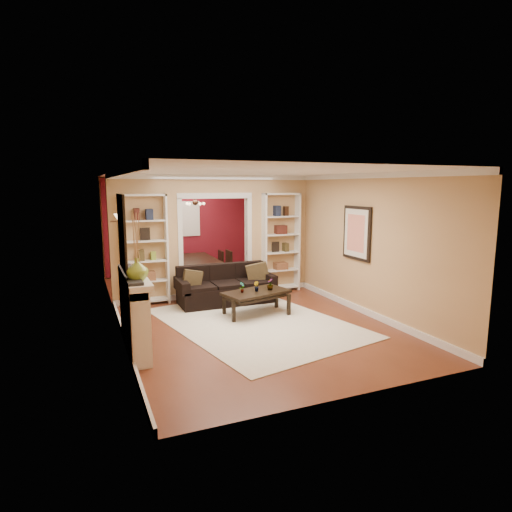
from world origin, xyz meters
name	(u,v)px	position (x,y,z in m)	size (l,w,h in m)	color
floor	(233,309)	(0.00, 0.00, 0.00)	(8.00, 8.00, 0.00)	brown
ceiling	(232,173)	(0.00, 0.00, 2.70)	(8.00, 8.00, 0.00)	white
wall_back	(186,226)	(0.00, 4.00, 1.35)	(8.00, 8.00, 0.00)	tan
wall_front	(352,286)	(0.00, -4.00, 1.35)	(8.00, 8.00, 0.00)	tan
wall_left	(114,249)	(-2.25, 0.00, 1.35)	(8.00, 8.00, 0.00)	tan
wall_right	(330,238)	(2.25, 0.00, 1.35)	(8.00, 8.00, 0.00)	tan
partition_wall	(215,236)	(0.00, 1.20, 1.35)	(4.50, 0.15, 2.70)	tan
red_back_panel	(186,227)	(0.00, 3.97, 1.32)	(4.44, 0.04, 2.64)	maroon
dining_window	(186,219)	(0.00, 3.93, 1.55)	(0.78, 0.03, 0.98)	#8CA5CC
area_rug	(255,322)	(0.06, -1.01, 0.01)	(2.75, 3.84, 0.01)	white
sofa	(226,285)	(-0.01, 0.45, 0.40)	(2.05, 0.88, 0.80)	black
pillow_left	(192,279)	(-0.73, 0.43, 0.58)	(0.38, 0.11, 0.38)	brown
pillow_right	(258,272)	(0.72, 0.43, 0.62)	(0.46, 0.13, 0.46)	brown
coffee_table	(256,303)	(0.26, -0.57, 0.24)	(1.24, 0.67, 0.47)	black
plant_left	(242,287)	(-0.03, -0.57, 0.57)	(0.11, 0.07, 0.21)	#336626
plant_center	(256,286)	(0.26, -0.57, 0.56)	(0.10, 0.08, 0.19)	#336626
plant_right	(270,284)	(0.55, -0.57, 0.58)	(0.12, 0.12, 0.22)	#336626
bookshelf_left	(146,250)	(-1.55, 1.03, 1.15)	(0.90, 0.30, 2.30)	white
bookshelf_right	(281,243)	(1.55, 1.03, 1.15)	(0.90, 0.30, 2.30)	white
fireplace	(136,313)	(-2.09, -1.50, 0.58)	(0.32, 1.70, 1.16)	white
vase	(137,269)	(-2.09, -1.93, 1.32)	(0.31, 0.31, 0.32)	#82A434
mirror	(122,232)	(-2.23, -1.50, 1.80)	(0.03, 0.95, 1.10)	silver
wall_sconce	(116,220)	(-2.15, 0.55, 1.83)	(0.18, 0.18, 0.22)	#FFE0A5
framed_art	(356,233)	(2.21, -1.00, 1.55)	(0.04, 0.85, 1.05)	black
dining_table	(197,270)	(-0.05, 2.68, 0.31)	(1.00, 1.79, 0.63)	black
dining_chair_nw	(178,270)	(-0.60, 2.38, 0.42)	(0.41, 0.41, 0.84)	black
dining_chair_ne	(221,266)	(0.50, 2.38, 0.42)	(0.42, 0.42, 0.85)	black
dining_chair_sw	(173,266)	(-0.60, 2.98, 0.40)	(0.39, 0.39, 0.79)	black
dining_chair_se	(214,264)	(0.50, 2.98, 0.38)	(0.37, 0.37, 0.76)	black
chandelier	(197,204)	(0.00, 2.70, 2.02)	(0.50, 0.50, 0.30)	#3D271B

